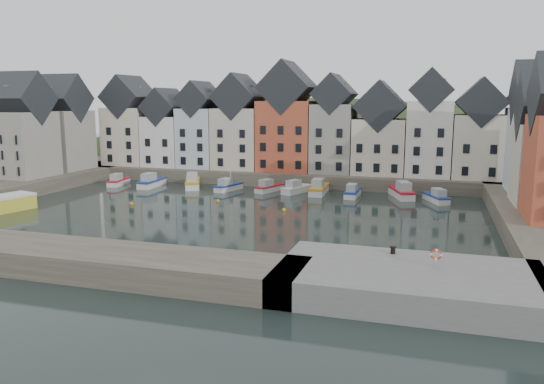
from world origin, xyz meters
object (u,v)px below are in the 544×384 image
at_px(life_ring_post, 436,255).
at_px(mooring_bollard, 393,250).
at_px(boat_d, 228,186).
at_px(boat_a, 118,181).

bearing_deg(life_ring_post, mooring_bollard, 142.31).
bearing_deg(mooring_bollard, boat_d, 128.60).
xyz_separation_m(boat_a, boat_d, (18.75, 0.34, 0.06)).
bearing_deg(life_ring_post, boat_d, 129.74).
distance_m(boat_a, boat_d, 18.75).
bearing_deg(boat_d, mooring_bollard, -37.50).
relative_size(boat_a, boat_d, 0.54).
bearing_deg(mooring_bollard, boat_a, 143.89).
distance_m(boat_a, mooring_bollard, 56.38).
xyz_separation_m(boat_d, mooring_bollard, (26.79, -33.55, 1.62)).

